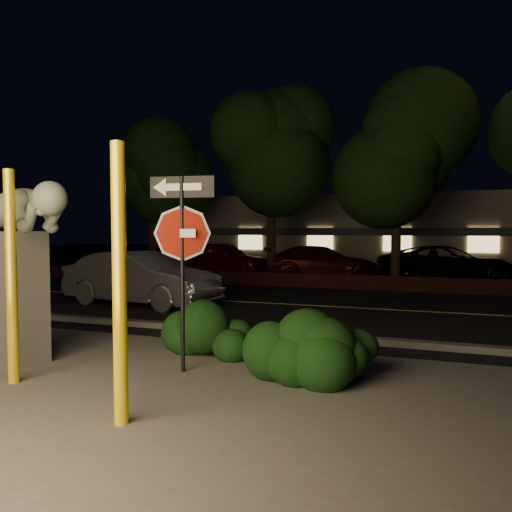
% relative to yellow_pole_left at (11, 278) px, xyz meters
% --- Properties ---
extents(ground, '(90.00, 90.00, 0.00)m').
position_rel_yellow_pole_left_xyz_m(ground, '(1.39, 11.17, -1.45)').
color(ground, black).
rests_on(ground, ground).
extents(patio, '(14.00, 6.00, 0.02)m').
position_rel_yellow_pole_left_xyz_m(patio, '(1.39, 0.17, -1.44)').
color(patio, '#4C4944').
rests_on(patio, ground).
extents(road, '(80.00, 8.00, 0.01)m').
position_rel_yellow_pole_left_xyz_m(road, '(1.39, 8.17, -1.44)').
color(road, black).
rests_on(road, ground).
extents(lane_marking, '(80.00, 0.12, 0.00)m').
position_rel_yellow_pole_left_xyz_m(lane_marking, '(1.39, 8.17, -1.43)').
color(lane_marking, '#CFD053').
rests_on(lane_marking, road).
extents(curb, '(80.00, 0.25, 0.12)m').
position_rel_yellow_pole_left_xyz_m(curb, '(1.39, 4.07, -1.39)').
color(curb, '#4C4944').
rests_on(curb, ground).
extents(brick_wall, '(40.00, 0.35, 0.50)m').
position_rel_yellow_pole_left_xyz_m(brick_wall, '(1.39, 12.47, -1.20)').
color(brick_wall, '#481917').
rests_on(brick_wall, ground).
extents(parking_lot, '(40.00, 12.00, 0.01)m').
position_rel_yellow_pole_left_xyz_m(parking_lot, '(1.39, 18.17, -1.44)').
color(parking_lot, black).
rests_on(parking_lot, ground).
extents(building, '(22.00, 10.20, 4.00)m').
position_rel_yellow_pole_left_xyz_m(building, '(1.39, 26.16, 0.55)').
color(building, slate).
rests_on(building, ground).
extents(tree_far_a, '(4.60, 4.60, 7.43)m').
position_rel_yellow_pole_left_xyz_m(tree_far_a, '(-6.61, 14.17, 3.89)').
color(tree_far_a, black).
rests_on(tree_far_a, ground).
extents(tree_far_b, '(5.20, 5.20, 8.41)m').
position_rel_yellow_pole_left_xyz_m(tree_far_b, '(-1.11, 14.37, 4.60)').
color(tree_far_b, black).
rests_on(tree_far_b, ground).
extents(tree_far_c, '(4.80, 4.80, 7.84)m').
position_rel_yellow_pole_left_xyz_m(tree_far_c, '(3.89, 13.97, 4.21)').
color(tree_far_c, black).
rests_on(tree_far_c, ground).
extents(yellow_pole_left, '(0.14, 0.14, 2.90)m').
position_rel_yellow_pole_left_xyz_m(yellow_pole_left, '(0.00, 0.00, 0.00)').
color(yellow_pole_left, gold).
rests_on(yellow_pole_left, ground).
extents(yellow_pole_right, '(0.15, 0.15, 3.01)m').
position_rel_yellow_pole_left_xyz_m(yellow_pole_right, '(2.23, -0.71, 0.06)').
color(yellow_pole_right, yellow).
rests_on(yellow_pole_right, ground).
extents(signpost, '(0.96, 0.17, 2.86)m').
position_rel_yellow_pole_left_xyz_m(signpost, '(1.90, 1.26, 0.58)').
color(signpost, black).
rests_on(signpost, ground).
extents(sculpture, '(2.58, 1.35, 2.77)m').
position_rel_yellow_pole_left_xyz_m(sculpture, '(-0.75, 0.74, 0.26)').
color(sculpture, '#4C4944').
rests_on(sculpture, ground).
extents(hedge_center, '(2.11, 1.26, 1.03)m').
position_rel_yellow_pole_left_xyz_m(hedge_center, '(1.71, 2.26, -0.93)').
color(hedge_center, black).
rests_on(hedge_center, ground).
extents(hedge_right, '(1.67, 1.23, 0.98)m').
position_rel_yellow_pole_left_xyz_m(hedge_right, '(3.86, 1.75, -0.96)').
color(hedge_right, black).
rests_on(hedge_right, ground).
extents(hedge_far_right, '(1.55, 1.03, 1.04)m').
position_rel_yellow_pole_left_xyz_m(hedge_far_right, '(3.51, 1.29, -0.93)').
color(hedge_far_right, black).
rests_on(hedge_far_right, ground).
extents(silver_sedan, '(4.70, 2.16, 1.49)m').
position_rel_yellow_pole_left_xyz_m(silver_sedan, '(-2.36, 6.68, -0.70)').
color(silver_sedan, '#ACACB1').
rests_on(silver_sedan, ground).
extents(parked_car_red, '(4.87, 2.53, 1.58)m').
position_rel_yellow_pole_left_xyz_m(parked_car_red, '(-3.90, 15.57, -0.66)').
color(parked_car_red, maroon).
rests_on(parked_car_red, ground).
extents(parked_car_darkred, '(5.24, 3.32, 1.41)m').
position_rel_yellow_pole_left_xyz_m(parked_car_darkred, '(0.74, 15.60, -0.74)').
color(parked_car_darkred, '#3D0E0B').
rests_on(parked_car_darkred, ground).
extents(parked_car_dark, '(5.78, 4.17, 1.46)m').
position_rel_yellow_pole_left_xyz_m(parked_car_dark, '(5.67, 16.29, -0.72)').
color(parked_car_dark, black).
rests_on(parked_car_dark, ground).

